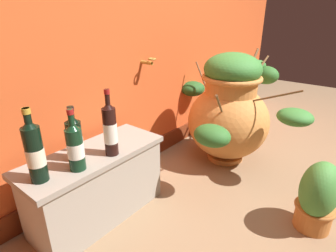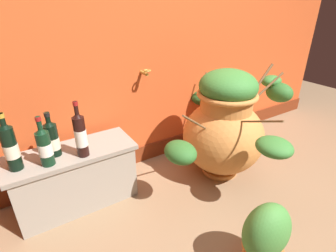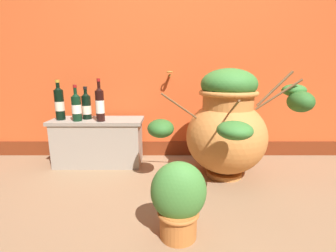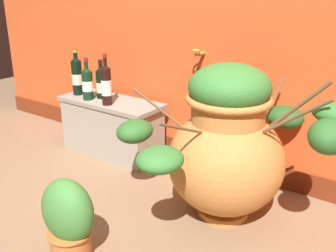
{
  "view_description": "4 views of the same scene",
  "coord_description": "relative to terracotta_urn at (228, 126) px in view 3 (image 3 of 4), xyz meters",
  "views": [
    {
      "loc": [
        -1.43,
        -0.25,
        1.11
      ],
      "look_at": [
        -0.08,
        0.83,
        0.38
      ],
      "focal_mm": 29.17,
      "sensor_mm": 36.0,
      "label": 1
    },
    {
      "loc": [
        -0.91,
        -0.65,
        1.28
      ],
      "look_at": [
        -0.02,
        0.74,
        0.48
      ],
      "focal_mm": 27.57,
      "sensor_mm": 36.0,
      "label": 2
    },
    {
      "loc": [
        -0.05,
        -1.23,
        0.83
      ],
      "look_at": [
        -0.06,
        0.81,
        0.36
      ],
      "focal_mm": 26.01,
      "sensor_mm": 36.0,
      "label": 3
    },
    {
      "loc": [
        1.29,
        -1.14,
        1.24
      ],
      "look_at": [
        -0.14,
        0.84,
        0.34
      ],
      "focal_mm": 42.65,
      "sensor_mm": 36.0,
      "label": 4
    }
  ],
  "objects": [
    {
      "name": "wine_bottle_back",
      "position": [
        -1.23,
        0.18,
        0.13
      ],
      "size": [
        0.08,
        0.08,
        0.3
      ],
      "color": "black",
      "rests_on": "stone_ledge"
    },
    {
      "name": "ground_plane",
      "position": [
        -0.41,
        -0.61,
        -0.41
      ],
      "size": [
        7.0,
        7.0,
        0.0
      ],
      "primitive_type": "plane",
      "color": "#896B4C"
    },
    {
      "name": "stone_ledge",
      "position": [
        -1.08,
        0.26,
        -0.19
      ],
      "size": [
        0.79,
        0.33,
        0.41
      ],
      "color": "#9E9384",
      "rests_on": "ground_plane"
    },
    {
      "name": "wine_bottle_middle",
      "position": [
        -1.17,
        0.27,
        0.12
      ],
      "size": [
        0.08,
        0.08,
        0.28
      ],
      "color": "black",
      "rests_on": "stone_ledge"
    },
    {
      "name": "terracotta_urn",
      "position": [
        0.0,
        0.0,
        0.0
      ],
      "size": [
        1.21,
        1.14,
        0.85
      ],
      "color": "#CC7F3D",
      "rests_on": "ground_plane"
    },
    {
      "name": "back_wall",
      "position": [
        -0.41,
        0.59,
        0.88
      ],
      "size": [
        4.4,
        0.33,
        2.6
      ],
      "color": "#D15123",
      "rests_on": "ground_plane"
    },
    {
      "name": "potted_shrub",
      "position": [
        -0.41,
        -0.75,
        -0.21
      ],
      "size": [
        0.28,
        0.21,
        0.4
      ],
      "color": "#C17033",
      "rests_on": "ground_plane"
    },
    {
      "name": "wine_bottle_left",
      "position": [
        -1.03,
        0.17,
        0.15
      ],
      "size": [
        0.07,
        0.07,
        0.35
      ],
      "color": "black",
      "rests_on": "stone_ledge"
    },
    {
      "name": "wine_bottle_right",
      "position": [
        -1.39,
        0.23,
        0.15
      ],
      "size": [
        0.08,
        0.08,
        0.34
      ],
      "color": "black",
      "rests_on": "stone_ledge"
    }
  ]
}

